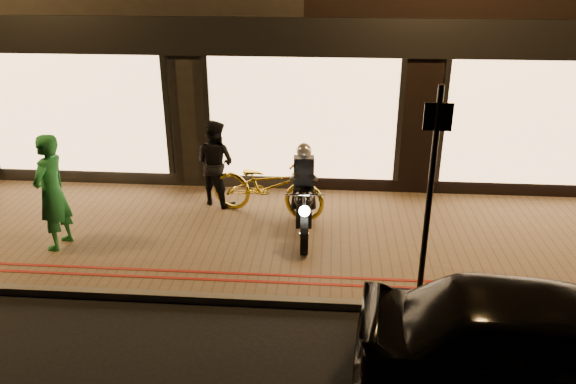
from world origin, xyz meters
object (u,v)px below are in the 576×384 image
(bicycle_gold, at_px, (267,186))
(person_green, at_px, (52,192))
(sign_post, at_px, (431,186))
(motorcycle, at_px, (304,200))
(parked_car, at_px, (552,349))

(bicycle_gold, height_order, person_green, person_green)
(sign_post, xyz_separation_m, bicycle_gold, (-2.42, 2.52, -1.11))
(bicycle_gold, xyz_separation_m, person_green, (-3.27, -1.47, 0.39))
(motorcycle, bearing_deg, sign_post, -50.19)
(bicycle_gold, bearing_deg, parked_car, -124.99)
(motorcycle, xyz_separation_m, sign_post, (1.72, -1.81, 1.06))
(motorcycle, xyz_separation_m, bicycle_gold, (-0.69, 0.71, -0.05))
(bicycle_gold, bearing_deg, person_green, 129.98)
(motorcycle, height_order, parked_car, motorcycle)
(bicycle_gold, bearing_deg, sign_post, -120.45)
(sign_post, height_order, parked_car, sign_post)
(person_green, bearing_deg, parked_car, 75.98)
(bicycle_gold, relative_size, parked_car, 0.52)
(sign_post, bearing_deg, person_green, 169.59)
(person_green, bearing_deg, motorcycle, 109.54)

